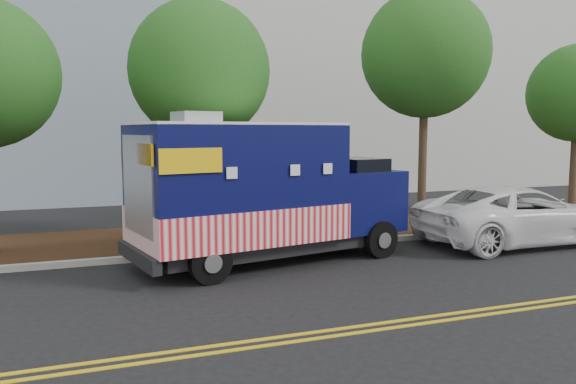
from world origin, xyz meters
name	(u,v)px	position (x,y,z in m)	size (l,w,h in m)	color
ground	(239,267)	(0.00, 0.00, 0.00)	(120.00, 120.00, 0.00)	black
curb	(224,252)	(0.00, 1.40, 0.07)	(120.00, 0.18, 0.15)	#9E9E99
mulch_strip	(206,237)	(0.00, 3.50, 0.07)	(120.00, 4.00, 0.15)	#321E0E
centerline_near	(315,332)	(0.00, -4.45, 0.01)	(120.00, 0.10, 0.01)	gold
centerline_far	(322,338)	(0.00, -4.70, 0.01)	(120.00, 0.10, 0.01)	gold
tree_b	(200,71)	(-0.17, 3.23, 4.75)	(3.84, 3.84, 6.68)	#38281C
tree_c	(425,54)	(6.80, 2.87, 5.46)	(3.95, 3.95, 7.45)	#38281C
sign_post	(161,210)	(-1.52, 1.61, 1.20)	(0.06, 0.06, 2.40)	#473828
food_truck	(260,196)	(0.61, 0.31, 1.60)	(7.04, 3.70, 3.53)	black
white_car	(518,215)	(7.95, -0.10, 0.80)	(2.67, 5.78, 1.61)	white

